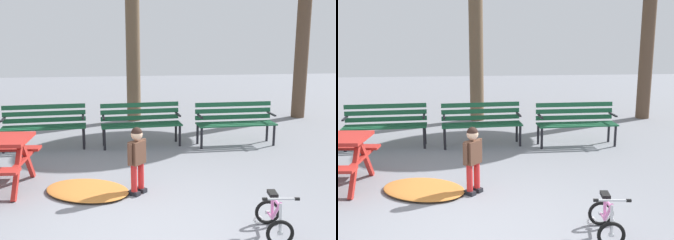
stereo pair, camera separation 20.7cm
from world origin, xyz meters
The scene contains 7 objects.
ground centered at (0.00, 0.00, 0.00)m, with size 36.00×36.00×0.00m, color slate.
park_bench_far_left centered at (-1.62, 3.89, 0.51)m, with size 1.62×0.55×0.85m.
park_bench_left centered at (0.28, 3.86, 0.51)m, with size 1.63×0.56×0.85m.
park_bench_right centered at (2.19, 3.68, 0.51)m, with size 1.61×0.48×0.85m.
child_standing centered at (0.05, 1.28, 0.56)m, with size 0.28×0.29×0.96m.
kids_bicycle centered at (1.48, -0.12, 0.20)m, with size 0.42×0.59×0.54m.
leaf_pile centered at (-0.66, 1.42, 0.04)m, with size 1.24×0.87×0.07m, color #B26B2D.
Camera 2 is at (-0.04, -4.11, 2.20)m, focal length 43.04 mm.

